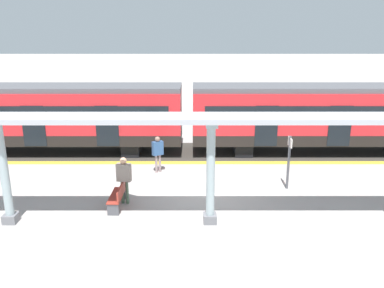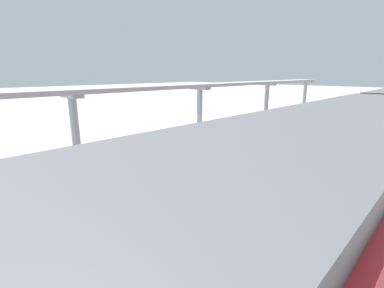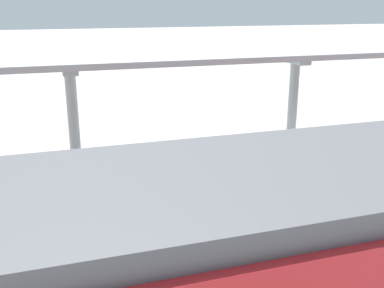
# 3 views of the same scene
# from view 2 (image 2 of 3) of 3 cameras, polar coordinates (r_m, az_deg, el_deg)

# --- Properties ---
(ground_plane) EXTENTS (176.00, 176.00, 0.00)m
(ground_plane) POSITION_cam_2_polar(r_m,az_deg,el_deg) (12.88, 11.33, -4.81)
(ground_plane) COLOR #9F9A96
(tactile_edge_strip) EXTENTS (0.44, 33.65, 0.01)m
(tactile_edge_strip) POSITION_cam_2_polar(r_m,az_deg,el_deg) (11.63, 24.64, -7.97)
(tactile_edge_strip) COLOR gold
(tactile_edge_strip) RESTS_ON ground
(trackbed) EXTENTS (3.20, 45.65, 0.01)m
(trackbed) POSITION_cam_2_polar(r_m,az_deg,el_deg) (11.26, 33.48, -9.84)
(trackbed) COLOR #38332D
(trackbed) RESTS_ON ground
(train_far_carriage) EXTENTS (2.65, 14.22, 3.48)m
(train_far_carriage) POSITION_cam_2_polar(r_m,az_deg,el_deg) (4.66, 20.55, -16.60)
(train_far_carriage) COLOR red
(train_far_carriage) RESTS_ON ground
(canopy_pillar_nearest) EXTENTS (1.10, 0.44, 3.48)m
(canopy_pillar_nearest) POSITION_cam_2_polar(r_m,az_deg,el_deg) (25.17, 21.89, 7.85)
(canopy_pillar_nearest) COLOR slate
(canopy_pillar_nearest) RESTS_ON ground
(canopy_pillar_second) EXTENTS (1.10, 0.44, 3.48)m
(canopy_pillar_second) POSITION_cam_2_polar(r_m,az_deg,el_deg) (19.51, 14.84, 6.81)
(canopy_pillar_second) COLOR slate
(canopy_pillar_second) RESTS_ON ground
(canopy_pillar_third) EXTENTS (1.10, 0.44, 3.48)m
(canopy_pillar_third) POSITION_cam_2_polar(r_m,az_deg,el_deg) (14.12, 1.54, 4.57)
(canopy_pillar_third) COLOR slate
(canopy_pillar_third) RESTS_ON ground
(canopy_pillar_fourth) EXTENTS (1.10, 0.44, 3.48)m
(canopy_pillar_fourth) POSITION_cam_2_polar(r_m,az_deg,el_deg) (10.42, -22.48, -0.04)
(canopy_pillar_fourth) COLOR slate
(canopy_pillar_fourth) RESTS_ON ground
(canopy_beam) EXTENTS (1.20, 26.57, 0.16)m
(canopy_beam) POSITION_cam_2_polar(r_m,az_deg,el_deg) (13.96, 1.71, 11.87)
(canopy_beam) COLOR #A8AAB2
(canopy_beam) RESTS_ON canopy_pillar_nearest
(bench_near_end) EXTENTS (1.52, 0.53, 0.86)m
(bench_near_end) POSITION_cam_2_polar(r_m,az_deg,el_deg) (21.93, 21.37, 3.58)
(bench_near_end) COLOR #3150A0
(bench_near_end) RESTS_ON ground
(bench_mid_platform) EXTENTS (1.51, 0.46, 0.86)m
(bench_mid_platform) POSITION_cam_2_polar(r_m,az_deg,el_deg) (16.25, 12.41, 0.77)
(bench_mid_platform) COLOR #9B3125
(bench_mid_platform) RESTS_ON ground
(trash_bin) EXTENTS (0.48, 0.48, 0.95)m
(trash_bin) POSITION_cam_2_polar(r_m,az_deg,el_deg) (23.71, 23.28, 4.21)
(trash_bin) COLOR #474A4F
(trash_bin) RESTS_ON ground
(platform_info_sign) EXTENTS (0.56, 0.10, 2.20)m
(platform_info_sign) POSITION_cam_2_polar(r_m,az_deg,el_deg) (9.97, 1.39, -2.17)
(platform_info_sign) COLOR #4C4C51
(platform_info_sign) RESTS_ON ground
(passenger_waiting_near_edge) EXTENTS (0.42, 0.53, 1.66)m
(passenger_waiting_near_edge) POSITION_cam_2_polar(r_m,az_deg,el_deg) (13.62, 22.93, -0.07)
(passenger_waiting_near_edge) COLOR gray
(passenger_waiting_near_edge) RESTS_ON ground
(passenger_by_the_benches) EXTENTS (0.33, 0.55, 1.79)m
(passenger_by_the_benches) POSITION_cam_2_polar(r_m,az_deg,el_deg) (15.81, 13.15, 2.85)
(passenger_by_the_benches) COLOR #4A624B
(passenger_by_the_benches) RESTS_ON ground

